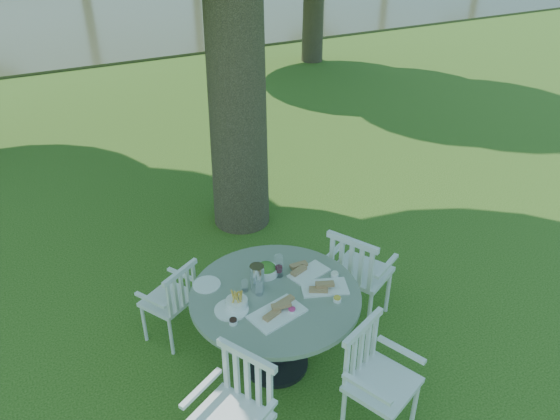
# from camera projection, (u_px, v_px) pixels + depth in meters

# --- Properties ---
(ground) EXTENTS (140.00, 140.00, 0.00)m
(ground) POSITION_uv_depth(u_px,v_px,m) (289.00, 290.00, 5.61)
(ground) COLOR #20420D
(ground) RESTS_ON ground
(table) EXTENTS (1.37, 1.37, 0.78)m
(table) POSITION_uv_depth(u_px,v_px,m) (275.00, 308.00, 4.42)
(table) COLOR black
(table) RESTS_ON ground
(chair_ne) EXTENTS (0.64, 0.65, 0.98)m
(chair_ne) POSITION_uv_depth(u_px,v_px,m) (356.00, 271.00, 4.94)
(chair_ne) COLOR silver
(chair_ne) RESTS_ON ground
(chair_nw) EXTENTS (0.55, 0.54, 0.81)m
(chair_nw) POSITION_uv_depth(u_px,v_px,m) (175.00, 298.00, 4.77)
(chair_nw) COLOR silver
(chair_nw) RESTS_ON ground
(chair_sw) EXTENTS (0.62, 0.63, 0.94)m
(chair_sw) POSITION_uv_depth(u_px,v_px,m) (238.00, 405.00, 3.69)
(chair_sw) COLOR silver
(chair_sw) RESTS_ON ground
(chair_se) EXTENTS (0.61, 0.59, 0.93)m
(chair_se) POSITION_uv_depth(u_px,v_px,m) (372.00, 372.00, 3.95)
(chair_se) COLOR silver
(chair_se) RESTS_ON ground
(tableware) EXTENTS (1.16, 0.86, 0.23)m
(tableware) POSITION_uv_depth(u_px,v_px,m) (266.00, 286.00, 4.35)
(tableware) COLOR white
(tableware) RESTS_ON table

